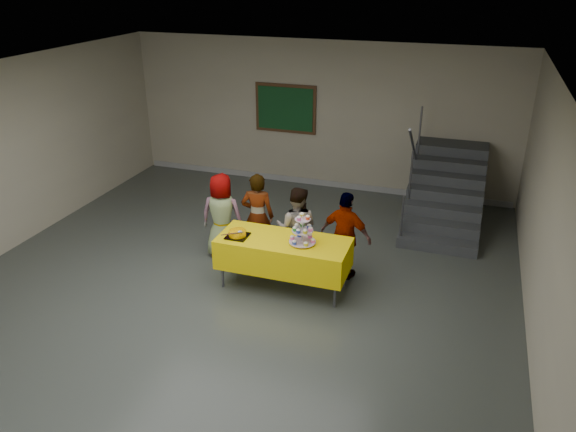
% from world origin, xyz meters
% --- Properties ---
extents(room_shell, '(10.00, 10.04, 3.02)m').
position_xyz_m(room_shell, '(0.00, 0.02, 2.13)').
color(room_shell, '#4C514C').
rests_on(room_shell, ground).
extents(bake_table, '(1.88, 0.78, 0.77)m').
position_xyz_m(bake_table, '(0.67, 0.84, 0.56)').
color(bake_table, '#595960').
rests_on(bake_table, ground).
extents(cupcake_stand, '(0.38, 0.38, 0.44)m').
position_xyz_m(cupcake_stand, '(0.96, 0.81, 0.94)').
color(cupcake_stand, silver).
rests_on(cupcake_stand, bake_table).
extents(bear_cake, '(0.32, 0.36, 0.12)m').
position_xyz_m(bear_cake, '(0.02, 0.72, 0.83)').
color(bear_cake, black).
rests_on(bear_cake, bake_table).
extents(schoolchild_a, '(0.73, 0.52, 1.38)m').
position_xyz_m(schoolchild_a, '(-0.57, 1.47, 0.69)').
color(schoolchild_a, slate).
rests_on(schoolchild_a, ground).
extents(schoolchild_b, '(0.57, 0.42, 1.42)m').
position_xyz_m(schoolchild_b, '(-0.01, 1.59, 0.71)').
color(schoolchild_b, slate).
rests_on(schoolchild_b, ground).
extents(schoolchild_c, '(0.69, 0.56, 1.33)m').
position_xyz_m(schoolchild_c, '(0.67, 1.46, 0.66)').
color(schoolchild_c, slate).
rests_on(schoolchild_c, ground).
extents(schoolchild_d, '(0.85, 0.49, 1.37)m').
position_xyz_m(schoolchild_d, '(1.45, 1.40, 0.68)').
color(schoolchild_d, slate).
rests_on(schoolchild_d, ground).
extents(staircase, '(1.30, 2.40, 2.04)m').
position_xyz_m(staircase, '(2.70, 4.13, 0.49)').
color(staircase, '#424447').
rests_on(staircase, ground).
extents(noticeboard, '(1.30, 0.05, 1.00)m').
position_xyz_m(noticeboard, '(-0.70, 4.96, 1.60)').
color(noticeboard, '#472B16').
rests_on(noticeboard, ground).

